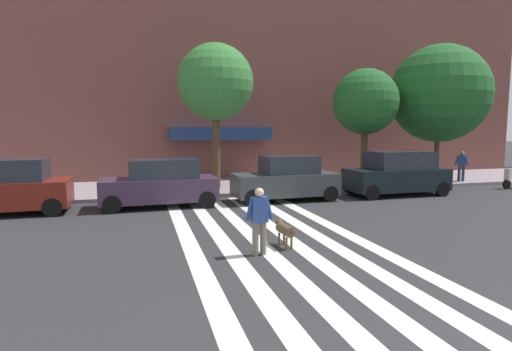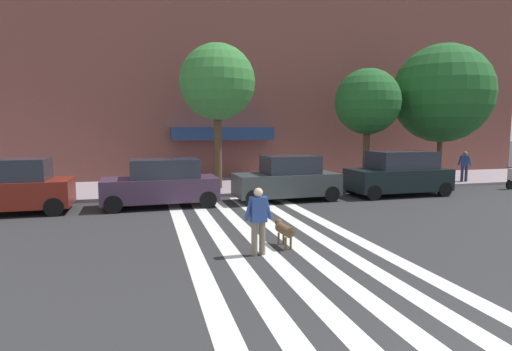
{
  "view_description": "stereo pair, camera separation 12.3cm",
  "coord_description": "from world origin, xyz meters",
  "px_view_note": "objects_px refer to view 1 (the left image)",
  "views": [
    {
      "loc": [
        -4.2,
        -3.24,
        3.04
      ],
      "look_at": [
        -0.93,
        8.39,
        1.66
      ],
      "focal_mm": 29.13,
      "sensor_mm": 36.0,
      "label": 1
    },
    {
      "loc": [
        -4.08,
        -3.27,
        3.04
      ],
      "look_at": [
        -0.93,
        8.39,
        1.66
      ],
      "focal_mm": 29.13,
      "sensor_mm": 36.0,
      "label": 2
    }
  ],
  "objects_px": {
    "parked_car_third_in_line": "(286,179)",
    "street_tree_middle": "(366,102)",
    "parked_car_near_curb": "(6,188)",
    "pedestrian_bystander": "(462,164)",
    "parked_car_fourth_in_line": "(397,174)",
    "dog_on_leash": "(284,230)",
    "street_tree_nearest": "(215,83)",
    "street_tree_further": "(440,94)",
    "parked_car_behind_first": "(160,184)",
    "pedestrian_dog_walker": "(259,217)"
  },
  "relations": [
    {
      "from": "parked_car_behind_first",
      "to": "parked_car_fourth_in_line",
      "type": "distance_m",
      "value": 10.54
    },
    {
      "from": "pedestrian_dog_walker",
      "to": "parked_car_third_in_line",
      "type": "bearing_deg",
      "value": 65.44
    },
    {
      "from": "street_tree_nearest",
      "to": "pedestrian_dog_walker",
      "type": "bearing_deg",
      "value": -94.72
    },
    {
      "from": "parked_car_behind_first",
      "to": "parked_car_fourth_in_line",
      "type": "height_order",
      "value": "parked_car_fourth_in_line"
    },
    {
      "from": "street_tree_further",
      "to": "dog_on_leash",
      "type": "xyz_separation_m",
      "value": [
        -11.91,
        -9.01,
        -4.42
      ]
    },
    {
      "from": "street_tree_middle",
      "to": "pedestrian_dog_walker",
      "type": "distance_m",
      "value": 13.09
    },
    {
      "from": "parked_car_third_in_line",
      "to": "dog_on_leash",
      "type": "bearing_deg",
      "value": -110.14
    },
    {
      "from": "parked_car_near_curb",
      "to": "dog_on_leash",
      "type": "relative_size",
      "value": 3.97
    },
    {
      "from": "pedestrian_dog_walker",
      "to": "dog_on_leash",
      "type": "distance_m",
      "value": 1.1
    },
    {
      "from": "parked_car_near_curb",
      "to": "pedestrian_bystander",
      "type": "bearing_deg",
      "value": 6.39
    },
    {
      "from": "parked_car_fourth_in_line",
      "to": "dog_on_leash",
      "type": "relative_size",
      "value": 4.22
    },
    {
      "from": "parked_car_behind_first",
      "to": "street_tree_further",
      "type": "height_order",
      "value": "street_tree_further"
    },
    {
      "from": "street_tree_nearest",
      "to": "pedestrian_bystander",
      "type": "xyz_separation_m",
      "value": [
        13.44,
        -1.02,
        -4.12
      ]
    },
    {
      "from": "street_tree_middle",
      "to": "parked_car_near_curb",
      "type": "bearing_deg",
      "value": -170.89
    },
    {
      "from": "parked_car_near_curb",
      "to": "parked_car_fourth_in_line",
      "type": "bearing_deg",
      "value": 0.0
    },
    {
      "from": "pedestrian_dog_walker",
      "to": "dog_on_leash",
      "type": "height_order",
      "value": "pedestrian_dog_walker"
    },
    {
      "from": "street_tree_nearest",
      "to": "pedestrian_dog_walker",
      "type": "xyz_separation_m",
      "value": [
        -0.86,
        -10.45,
        -4.27
      ]
    },
    {
      "from": "street_tree_middle",
      "to": "parked_car_fourth_in_line",
      "type": "bearing_deg",
      "value": -84.12
    },
    {
      "from": "parked_car_near_curb",
      "to": "pedestrian_bystander",
      "type": "distance_m",
      "value": 21.71
    },
    {
      "from": "street_tree_nearest",
      "to": "pedestrian_dog_walker",
      "type": "height_order",
      "value": "street_tree_nearest"
    },
    {
      "from": "street_tree_further",
      "to": "pedestrian_dog_walker",
      "type": "distance_m",
      "value": 16.4
    },
    {
      "from": "parked_car_near_curb",
      "to": "street_tree_nearest",
      "type": "xyz_separation_m",
      "value": [
        8.14,
        3.44,
        4.24
      ]
    },
    {
      "from": "street_tree_nearest",
      "to": "pedestrian_bystander",
      "type": "height_order",
      "value": "street_tree_nearest"
    },
    {
      "from": "street_tree_nearest",
      "to": "pedestrian_dog_walker",
      "type": "relative_size",
      "value": 4.2
    },
    {
      "from": "parked_car_behind_first",
      "to": "street_tree_further",
      "type": "distance_m",
      "value": 15.44
    },
    {
      "from": "parked_car_near_curb",
      "to": "parked_car_behind_first",
      "type": "distance_m",
      "value": 5.31
    },
    {
      "from": "parked_car_behind_first",
      "to": "street_tree_middle",
      "type": "distance_m",
      "value": 11.13
    },
    {
      "from": "dog_on_leash",
      "to": "parked_car_fourth_in_line",
      "type": "bearing_deg",
      "value": 39.86
    },
    {
      "from": "street_tree_nearest",
      "to": "parked_car_third_in_line",
      "type": "bearing_deg",
      "value": -55.78
    },
    {
      "from": "parked_car_behind_first",
      "to": "dog_on_leash",
      "type": "relative_size",
      "value": 4.09
    },
    {
      "from": "pedestrian_bystander",
      "to": "pedestrian_dog_walker",
      "type": "bearing_deg",
      "value": -146.61
    },
    {
      "from": "parked_car_behind_first",
      "to": "street_tree_middle",
      "type": "xyz_separation_m",
      "value": [
        10.29,
        2.5,
        3.44
      ]
    },
    {
      "from": "pedestrian_bystander",
      "to": "parked_car_fourth_in_line",
      "type": "bearing_deg",
      "value": -157.1
    },
    {
      "from": "dog_on_leash",
      "to": "parked_car_behind_first",
      "type": "bearing_deg",
      "value": 113.42
    },
    {
      "from": "pedestrian_dog_walker",
      "to": "pedestrian_bystander",
      "type": "distance_m",
      "value": 17.13
    },
    {
      "from": "parked_car_third_in_line",
      "to": "street_tree_further",
      "type": "height_order",
      "value": "street_tree_further"
    },
    {
      "from": "street_tree_nearest",
      "to": "street_tree_middle",
      "type": "xyz_separation_m",
      "value": [
        7.45,
        -0.94,
        -0.84
      ]
    },
    {
      "from": "parked_car_third_in_line",
      "to": "dog_on_leash",
      "type": "relative_size",
      "value": 4.07
    },
    {
      "from": "pedestrian_dog_walker",
      "to": "dog_on_leash",
      "type": "bearing_deg",
      "value": 33.11
    },
    {
      "from": "pedestrian_bystander",
      "to": "parked_car_third_in_line",
      "type": "bearing_deg",
      "value": -167.71
    },
    {
      "from": "pedestrian_dog_walker",
      "to": "street_tree_further",
      "type": "bearing_deg",
      "value": 36.86
    },
    {
      "from": "parked_car_near_curb",
      "to": "street_tree_nearest",
      "type": "bearing_deg",
      "value": 22.91
    },
    {
      "from": "pedestrian_bystander",
      "to": "dog_on_leash",
      "type": "bearing_deg",
      "value": -146.59
    },
    {
      "from": "pedestrian_dog_walker",
      "to": "pedestrian_bystander",
      "type": "xyz_separation_m",
      "value": [
        14.3,
        9.43,
        0.15
      ]
    },
    {
      "from": "parked_car_fourth_in_line",
      "to": "dog_on_leash",
      "type": "xyz_separation_m",
      "value": [
        -7.74,
        -6.46,
        -0.54
      ]
    },
    {
      "from": "pedestrian_bystander",
      "to": "parked_car_near_curb",
      "type": "bearing_deg",
      "value": -173.61
    },
    {
      "from": "street_tree_nearest",
      "to": "pedestrian_dog_walker",
      "type": "distance_m",
      "value": 11.32
    },
    {
      "from": "parked_car_third_in_line",
      "to": "street_tree_middle",
      "type": "bearing_deg",
      "value": 26.05
    },
    {
      "from": "street_tree_further",
      "to": "dog_on_leash",
      "type": "distance_m",
      "value": 15.57
    },
    {
      "from": "parked_car_near_curb",
      "to": "street_tree_nearest",
      "type": "distance_m",
      "value": 9.81
    }
  ]
}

